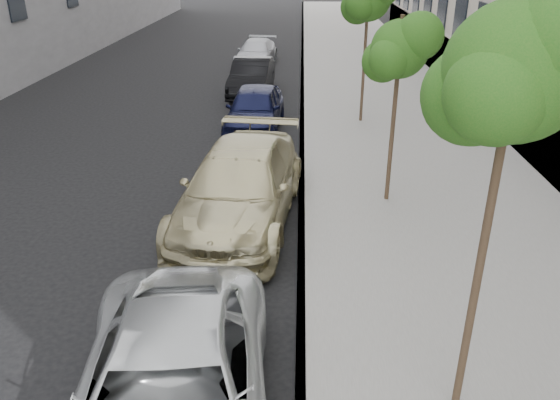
# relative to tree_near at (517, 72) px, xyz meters

# --- Properties ---
(sidewalk) EXTENTS (6.40, 72.00, 0.14)m
(sidewalk) POSITION_rel_tree_near_xyz_m (1.07, 22.50, -4.42)
(sidewalk) COLOR gray
(sidewalk) RESTS_ON ground
(curb) EXTENTS (0.15, 72.00, 0.14)m
(curb) POSITION_rel_tree_near_xyz_m (-2.05, 22.50, -4.42)
(curb) COLOR #9E9B93
(curb) RESTS_ON ground
(tree_near) EXTENTS (1.75, 1.55, 5.22)m
(tree_near) POSITION_rel_tree_near_xyz_m (0.00, 0.00, 0.00)
(tree_near) COLOR #38281C
(tree_near) RESTS_ON sidewalk
(tree_mid) EXTENTS (1.61, 1.41, 4.30)m
(tree_mid) POSITION_rel_tree_near_xyz_m (-0.00, 6.50, -0.86)
(tree_mid) COLOR #38281C
(tree_mid) RESTS_ON sidewalk
(minivan) EXTENTS (2.98, 5.47, 1.46)m
(minivan) POSITION_rel_tree_near_xyz_m (-3.60, -0.61, -3.77)
(minivan) COLOR silver
(minivan) RESTS_ON ground
(suv) EXTENTS (2.89, 5.93, 1.66)m
(suv) POSITION_rel_tree_near_xyz_m (-3.41, 5.47, -3.66)
(suv) COLOR #C0B689
(suv) RESTS_ON ground
(sedan_blue) EXTENTS (1.94, 4.42, 1.48)m
(sedan_blue) POSITION_rel_tree_near_xyz_m (-3.63, 12.14, -3.75)
(sedan_blue) COLOR black
(sedan_blue) RESTS_ON ground
(sedan_black) EXTENTS (1.72, 4.43, 1.44)m
(sedan_black) POSITION_rel_tree_near_xyz_m (-4.16, 17.10, -3.78)
(sedan_black) COLOR black
(sedan_black) RESTS_ON ground
(sedan_rear) EXTENTS (2.19, 4.52, 1.27)m
(sedan_rear) POSITION_rel_tree_near_xyz_m (-4.46, 23.35, -3.86)
(sedan_rear) COLOR #AFB0B7
(sedan_rear) RESTS_ON ground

